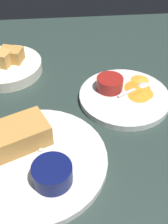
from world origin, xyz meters
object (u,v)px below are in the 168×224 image
Objects in this scene: plate_sandwich_main at (35,161)px; bread_basket_rear at (6,66)px; ramekin_dark_sauce at (52,173)px; spoon_by_dark_ramekin at (43,156)px; ramekin_light_gravy at (110,83)px; spoon_by_gravy_ramekin at (139,87)px; plate_chips_companion at (124,97)px; sandwich_half_near at (16,136)px.

bread_basket_rear is (-8.93, 33.34, 1.19)cm from plate_sandwich_main.
spoon_by_dark_ramekin is (-1.76, 5.46, -1.65)cm from ramekin_dark_sauce.
ramekin_light_gravy reaches higher than spoon_by_gravy_ramekin.
plate_chips_companion is 34.16cm from bread_basket_rear.
plate_sandwich_main is 1.92× the size of sandwich_half_near.
ramekin_dark_sauce is at bearing -72.20° from bread_basket_rear.
plate_chips_companion is 2.40× the size of spoon_by_gravy_ramekin.
spoon_by_gravy_ramekin is at bearing 38.12° from plate_sandwich_main.
spoon_by_gravy_ramekin is 37.12cm from bread_basket_rear.
bread_basket_rear reaches higher than plate_sandwich_main.
plate_chips_companion is at bearing -26.75° from bread_basket_rear.
ramekin_light_gravy reaches higher than plate_chips_companion.
spoon_by_dark_ramekin reaches higher than plate_chips_companion.
spoon_by_dark_ramekin is at bearing -36.84° from sandwich_half_near.
sandwich_half_near reaches higher than plate_sandwich_main.
bread_basket_rear is (-5.28, 29.26, -2.01)cm from sandwich_half_near.
ramekin_light_gravy reaches higher than plate_sandwich_main.
spoon_by_dark_ramekin is at bearing 0.74° from plate_sandwich_main.
ramekin_dark_sauce reaches higher than spoon_by_gravy_ramekin.
bread_basket_rear is (-27.11, 12.55, -1.35)cm from ramekin_light_gravy.
plate_sandwich_main is 34.53cm from bread_basket_rear.
plate_sandwich_main is 7.06cm from ramekin_dark_sauce.
plate_chips_companion is 5.08cm from ramekin_light_gravy.
bread_basket_rear is at bearing 155.16° from ramekin_light_gravy.
plate_sandwich_main is 28.06cm from plate_chips_companion.
bread_basket_rear reaches higher than sandwich_half_near.
spoon_by_dark_ramekin is (1.75, 0.02, 1.16)cm from plate_sandwich_main.
bread_basket_rear is (-10.69, 33.31, 0.02)cm from spoon_by_dark_ramekin.
spoon_by_dark_ramekin is at bearing -137.81° from plate_chips_companion.
ramekin_dark_sauce is at bearing -130.95° from spoon_by_gravy_ramekin.
plate_sandwich_main is at bearing -179.26° from spoon_by_dark_ramekin.
spoon_by_dark_ramekin is 0.44× the size of plate_chips_companion.
ramekin_dark_sauce is 5.97cm from spoon_by_dark_ramekin.
spoon_by_dark_ramekin is (5.40, -4.05, -2.04)cm from sandwich_half_near.
plate_sandwich_main is 32.82cm from spoon_by_gravy_ramekin.
spoon_by_gravy_ramekin is 0.47× the size of bread_basket_rear.
sandwich_half_near is at bearing -151.13° from plate_chips_companion.
spoon_by_dark_ramekin is at bearing -72.21° from bread_basket_rear.
plate_chips_companion is at bearing 39.82° from plate_sandwich_main.
spoon_by_gravy_ramekin is (24.05, 20.22, 0.00)cm from spoon_by_dark_ramekin.
sandwich_half_near is 29.81cm from bread_basket_rear.
sandwich_half_near is 27.50cm from ramekin_light_gravy.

